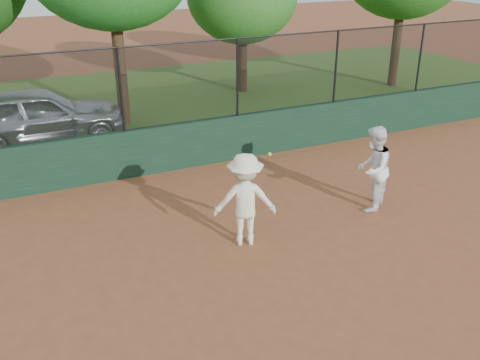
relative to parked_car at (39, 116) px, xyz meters
name	(u,v)px	position (x,y,z in m)	size (l,w,h in m)	color
ground	(253,307)	(2.15, -9.53, -0.81)	(80.00, 80.00, 0.00)	brown
back_wall	(146,151)	(2.15, -3.53, -0.21)	(26.00, 0.20, 1.20)	#183623
grass_strip	(99,111)	(2.15, 2.47, -0.81)	(36.00, 12.00, 0.01)	#33541A
parked_car	(39,116)	(0.00, 0.00, 0.00)	(1.92, 4.77, 1.63)	silver
player_second	(373,169)	(6.02, -7.46, 0.12)	(0.91, 0.71, 1.87)	white
player_main	(245,200)	(2.92, -7.62, 0.11)	(1.35, 1.06, 1.94)	white
fence_assembly	(140,87)	(2.12, -3.53, 1.42)	(26.00, 0.06, 2.00)	black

